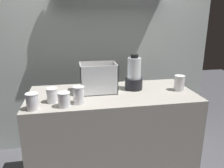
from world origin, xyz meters
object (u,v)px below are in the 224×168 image
object	(u,v)px
blender_pitcher	(134,75)
juice_cup_carrot_middle	(64,100)
carrot_display_bin	(98,83)
juice_cup_mango_right	(79,96)
juice_cup_orange_left	(52,96)
juice_cup_beet_far_left	(33,103)
juice_cup_pomegranate_far_right	(179,84)

from	to	relation	value
blender_pitcher	juice_cup_carrot_middle	bearing A→B (deg)	-153.42
carrot_display_bin	juice_cup_mango_right	distance (m)	0.30
juice_cup_orange_left	carrot_display_bin	bearing A→B (deg)	26.42
juice_cup_mango_right	carrot_display_bin	bearing A→B (deg)	55.03
juice_cup_mango_right	juice_cup_carrot_middle	bearing A→B (deg)	-158.15
blender_pitcher	juice_cup_carrot_middle	world-z (taller)	blender_pitcher
carrot_display_bin	juice_cup_mango_right	bearing A→B (deg)	-124.97
juice_cup_beet_far_left	juice_cup_mango_right	xyz separation A→B (m)	(0.32, 0.06, 0.01)
carrot_display_bin	juice_cup_orange_left	size ratio (longest dim) A/B	2.75
carrot_display_bin	juice_cup_pomegranate_far_right	xyz separation A→B (m)	(0.71, -0.09, -0.02)
juice_cup_orange_left	juice_cup_carrot_middle	world-z (taller)	juice_cup_orange_left
juice_cup_beet_far_left	juice_cup_pomegranate_far_right	bearing A→B (deg)	9.98
blender_pitcher	juice_cup_orange_left	size ratio (longest dim) A/B	2.81
blender_pitcher	juice_cup_carrot_middle	size ratio (longest dim) A/B	2.89
juice_cup_carrot_middle	juice_cup_pomegranate_far_right	bearing A→B (deg)	11.35
blender_pitcher	juice_cup_orange_left	distance (m)	0.72
carrot_display_bin	juice_cup_pomegranate_far_right	bearing A→B (deg)	-7.03
juice_cup_carrot_middle	juice_cup_mango_right	bearing A→B (deg)	21.85
juice_cup_carrot_middle	juice_cup_pomegranate_far_right	xyz separation A→B (m)	(0.98, 0.20, 0.01)
juice_cup_mango_right	juice_cup_pomegranate_far_right	xyz separation A→B (m)	(0.88, 0.15, -0.00)
juice_cup_beet_far_left	juice_cup_carrot_middle	world-z (taller)	juice_cup_beet_far_left
carrot_display_bin	blender_pitcher	world-z (taller)	blender_pitcher
juice_cup_beet_far_left	juice_cup_orange_left	bearing A→B (deg)	43.00
carrot_display_bin	juice_cup_orange_left	xyz separation A→B (m)	(-0.37, -0.18, -0.03)
juice_cup_mango_right	juice_cup_beet_far_left	bearing A→B (deg)	-170.06
juice_cup_mango_right	blender_pitcher	bearing A→B (deg)	27.55
juice_cup_orange_left	juice_cup_mango_right	bearing A→B (deg)	-16.78
juice_cup_carrot_middle	juice_cup_pomegranate_far_right	world-z (taller)	juice_cup_pomegranate_far_right
carrot_display_bin	juice_cup_carrot_middle	xyz separation A→B (m)	(-0.28, -0.28, -0.03)
juice_cup_pomegranate_far_right	juice_cup_mango_right	bearing A→B (deg)	-170.00
blender_pitcher	juice_cup_pomegranate_far_right	bearing A→B (deg)	-15.11
juice_cup_beet_far_left	juice_cup_carrot_middle	size ratio (longest dim) A/B	1.11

